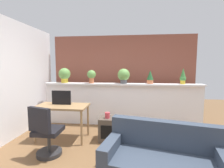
% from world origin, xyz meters
% --- Properties ---
extents(divider_wall, '(4.18, 0.16, 1.10)m').
position_xyz_m(divider_wall, '(0.00, 2.00, 0.55)').
color(divider_wall, white).
rests_on(divider_wall, ground).
extents(plant_shelf, '(4.18, 0.30, 0.04)m').
position_xyz_m(plant_shelf, '(0.00, 1.96, 1.12)').
color(plant_shelf, white).
rests_on(plant_shelf, divider_wall).
extents(brick_wall_behind, '(4.18, 0.10, 2.50)m').
position_xyz_m(brick_wall_behind, '(0.00, 2.60, 1.25)').
color(brick_wall_behind, brown).
rests_on(brick_wall_behind, ground).
extents(potted_plant_0, '(0.32, 0.32, 0.41)m').
position_xyz_m(potted_plant_0, '(-1.58, 2.00, 1.36)').
color(potted_plant_0, gold).
rests_on(potted_plant_0, plant_shelf).
extents(potted_plant_1, '(0.23, 0.23, 0.35)m').
position_xyz_m(potted_plant_1, '(-0.80, 1.94, 1.35)').
color(potted_plant_1, '#C66B42').
rests_on(potted_plant_1, plant_shelf).
extents(potted_plant_2, '(0.32, 0.32, 0.39)m').
position_xyz_m(potted_plant_2, '(0.06, 1.97, 1.35)').
color(potted_plant_2, '#4C4C51').
rests_on(potted_plant_2, plant_shelf).
extents(potted_plant_3, '(0.17, 0.17, 0.35)m').
position_xyz_m(potted_plant_3, '(0.75, 1.98, 1.32)').
color(potted_plant_3, '#C66B42').
rests_on(potted_plant_3, plant_shelf).
extents(potted_plant_4, '(0.15, 0.15, 0.41)m').
position_xyz_m(potted_plant_4, '(1.57, 1.99, 1.33)').
color(potted_plant_4, gold).
rests_on(potted_plant_4, plant_shelf).
extents(desk, '(1.10, 0.60, 0.75)m').
position_xyz_m(desk, '(-1.22, 0.96, 0.67)').
color(desk, '#99754C').
rests_on(desk, ground).
extents(tv_monitor, '(0.43, 0.04, 0.31)m').
position_xyz_m(tv_monitor, '(-1.27, 1.04, 0.90)').
color(tv_monitor, black).
rests_on(tv_monitor, desk).
extents(office_chair, '(0.50, 0.50, 0.91)m').
position_xyz_m(office_chair, '(-1.21, 0.24, 0.39)').
color(office_chair, '#262628').
rests_on(office_chair, ground).
extents(side_cube_shelf, '(0.40, 0.41, 0.50)m').
position_xyz_m(side_cube_shelf, '(-0.21, 1.01, 0.25)').
color(side_cube_shelf, '#4C4238').
rests_on(side_cube_shelf, ground).
extents(vase_on_shelf, '(0.10, 0.10, 0.12)m').
position_xyz_m(vase_on_shelf, '(-0.23, 0.97, 0.56)').
color(vase_on_shelf, '#CC3D47').
rests_on(vase_on_shelf, side_cube_shelf).
extents(couch, '(1.69, 1.09, 0.80)m').
position_xyz_m(couch, '(0.68, -0.25, 0.28)').
color(couch, '#333D4C').
rests_on(couch, ground).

